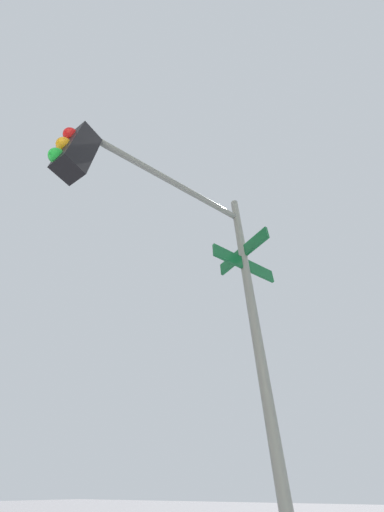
% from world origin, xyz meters
% --- Properties ---
extents(traffic_signal_near, '(1.61, 3.03, 5.22)m').
position_xyz_m(traffic_signal_near, '(-6.14, -5.91, 3.69)').
color(traffic_signal_near, slate).
rests_on(traffic_signal_near, ground_plane).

